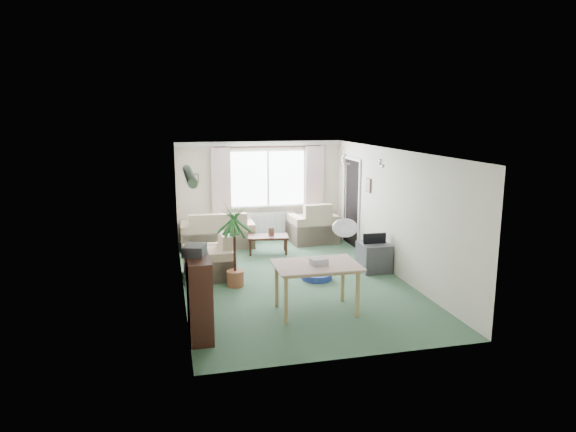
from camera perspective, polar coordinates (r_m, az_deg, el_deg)
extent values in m
plane|color=#32533B|center=(9.71, 0.42, -7.01)|extent=(6.50, 6.50, 0.00)
cube|color=white|center=(12.51, -2.25, 4.19)|extent=(1.80, 0.03, 1.30)
cube|color=black|center=(12.36, -2.20, 7.69)|extent=(2.60, 0.03, 0.03)
cube|color=beige|center=(12.27, -7.43, 2.88)|extent=(0.45, 0.08, 2.00)
cube|color=beige|center=(12.71, 2.95, 3.26)|extent=(0.45, 0.08, 2.00)
cube|color=white|center=(12.65, -2.17, -0.78)|extent=(1.20, 0.10, 0.55)
cube|color=black|center=(12.08, 7.07, 1.46)|extent=(0.03, 0.95, 2.00)
sphere|color=white|center=(7.24, 6.35, -1.31)|extent=(0.36, 0.36, 0.36)
cylinder|color=#196626|center=(6.69, -10.89, 4.46)|extent=(1.60, 1.60, 0.12)
sphere|color=silver|center=(10.48, 6.20, 6.70)|extent=(0.20, 0.20, 0.20)
sphere|color=silver|center=(9.48, 10.36, 6.10)|extent=(0.20, 0.20, 0.20)
cube|color=brown|center=(12.28, -10.53, 4.11)|extent=(0.28, 0.03, 0.22)
cube|color=brown|center=(11.08, 8.92, 3.39)|extent=(0.03, 0.24, 0.30)
cube|color=#BBAB8D|center=(12.04, -7.84, -1.43)|extent=(1.70, 0.95, 0.83)
cube|color=beige|center=(12.42, 2.65, -0.61)|extent=(1.16, 1.10, 0.97)
cube|color=beige|center=(9.82, -8.83, -4.43)|extent=(0.92, 0.96, 0.82)
cube|color=black|center=(11.40, -2.24, -3.18)|extent=(0.95, 0.62, 0.40)
cube|color=brown|center=(11.40, -1.88, -1.74)|extent=(0.12, 0.03, 0.16)
cube|color=black|center=(7.31, -9.83, -8.73)|extent=(0.31, 0.94, 1.14)
cube|color=#302F34|center=(7.18, -10.34, -3.75)|extent=(0.37, 0.41, 0.14)
cylinder|color=#1F5A28|center=(9.16, -5.95, -3.17)|extent=(0.69, 0.69, 1.54)
cube|color=#9A7653|center=(8.07, 3.13, -8.06)|extent=(1.22, 0.82, 0.76)
cube|color=silver|center=(7.91, 3.47, -5.15)|extent=(0.28, 0.22, 0.12)
cube|color=#323237|center=(10.27, 9.52, -4.53)|extent=(0.56, 0.62, 0.55)
cylinder|color=navy|center=(9.70, 3.20, -6.68)|extent=(0.66, 0.66, 0.11)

